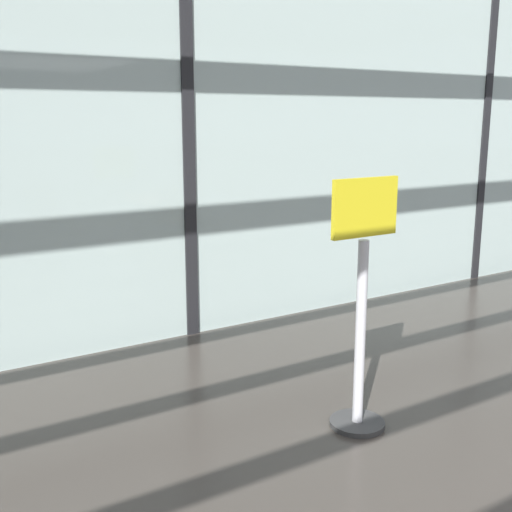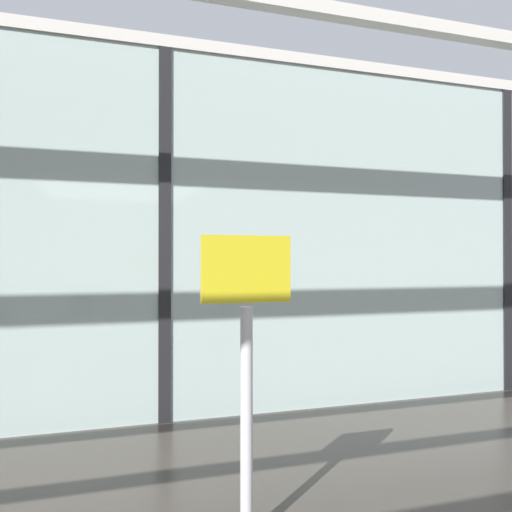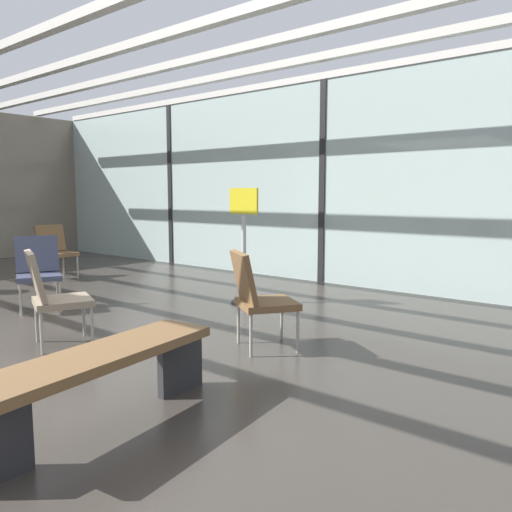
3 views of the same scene
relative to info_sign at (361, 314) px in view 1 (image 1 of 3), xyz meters
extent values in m
cube|color=#A3B7B2|center=(-0.09, 1.99, 0.86)|extent=(14.00, 0.08, 3.07)
cube|color=black|center=(-0.09, 1.99, 0.86)|extent=(0.10, 0.12, 3.07)
cube|color=black|center=(3.41, 1.99, 0.86)|extent=(0.10, 0.12, 3.07)
cylinder|color=#333333|center=(0.00, 0.00, -0.66)|extent=(0.32, 0.32, 0.03)
cylinder|color=#B2B2B7|center=(0.00, 0.00, -0.13)|extent=(0.06, 0.06, 1.10)
cube|color=gold|center=(0.00, 0.00, 0.60)|extent=(0.44, 0.03, 0.32)
camera|label=1|loc=(-2.30, -2.55, 1.08)|focal=44.32mm
camera|label=2|loc=(-0.76, -2.42, 0.64)|focal=37.43mm
camera|label=3|loc=(4.13, -4.77, 0.69)|focal=35.76mm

